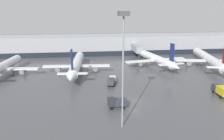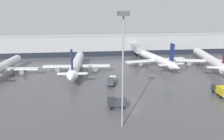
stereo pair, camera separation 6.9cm
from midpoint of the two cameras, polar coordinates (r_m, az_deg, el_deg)
ground_plane at (r=52.94m, az=6.13°, el=-8.27°), size 320.00×320.00×0.00m
terminal_building at (r=110.94m, az=-1.08°, el=6.74°), size 160.00×27.84×9.00m
parked_jet_0 at (r=80.88m, az=-26.84°, el=0.64°), size 24.11×32.37×10.21m
parked_jet_2 at (r=76.25m, az=-9.26°, el=1.47°), size 22.93×37.06×10.49m
parked_jet_3 at (r=85.58m, az=11.38°, el=2.89°), size 24.54×31.88×10.47m
parked_jet_4 at (r=91.03m, az=23.97°, el=2.60°), size 27.06×39.98×10.37m
service_truck_1 at (r=62.24m, az=26.60°, el=-4.66°), size 2.36×5.87×2.56m
service_truck_2 at (r=63.66m, az=-0.12°, el=-2.69°), size 3.23×6.20×2.48m
service_truck_3 at (r=48.90m, az=1.23°, el=-8.39°), size 4.19×1.76×2.49m
apron_light_mast_3 at (r=37.08m, az=2.93°, el=7.82°), size 1.80×1.80×21.03m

